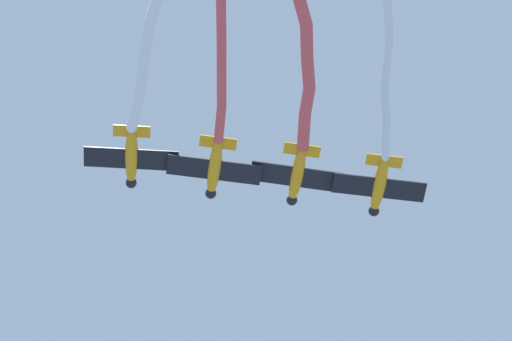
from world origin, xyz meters
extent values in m
ellipsoid|color=orange|center=(5.69, 12.71, 81.58)|extent=(4.43, 3.91, 1.01)
sphere|color=black|center=(3.88, 14.20, 81.58)|extent=(1.20, 1.20, 0.86)
ellipsoid|color=#232833|center=(5.22, 13.10, 81.96)|extent=(1.38, 1.30, 0.54)
cube|color=black|center=(5.56, 12.81, 81.44)|extent=(5.85, 6.59, 0.13)
cube|color=orange|center=(7.28, 11.39, 81.67)|extent=(2.50, 2.75, 0.11)
cube|color=black|center=(7.21, 11.45, 82.19)|extent=(0.95, 0.82, 1.39)
cylinder|color=white|center=(8.57, 10.06, 81.77)|extent=(2.53, 2.58, 1.19)
cylinder|color=white|center=(10.47, 7.80, 82.10)|extent=(2.39, 2.72, 0.81)
cylinder|color=white|center=(12.56, 5.54, 82.48)|extent=(2.86, 2.63, 1.27)
cylinder|color=white|center=(14.65, 3.28, 83.02)|extent=(2.47, 2.72, 1.22)
sphere|color=white|center=(7.59, 11.14, 81.52)|extent=(0.61, 0.61, 0.61)
sphere|color=white|center=(9.54, 8.97, 82.02)|extent=(0.61, 0.61, 0.61)
sphere|color=white|center=(11.41, 6.63, 82.19)|extent=(0.61, 0.61, 0.61)
sphere|color=white|center=(13.72, 4.45, 82.77)|extent=(0.61, 0.61, 0.61)
ellipsoid|color=orange|center=(1.64, 7.84, 81.88)|extent=(4.50, 3.81, 1.01)
sphere|color=black|center=(-0.21, 9.28, 81.88)|extent=(1.20, 1.20, 0.86)
ellipsoid|color=#232833|center=(1.15, 8.22, 82.26)|extent=(1.38, 1.28, 0.54)
cube|color=black|center=(1.51, 7.95, 81.74)|extent=(5.71, 6.68, 0.13)
cube|color=orange|center=(3.27, 6.58, 81.97)|extent=(2.46, 2.78, 0.11)
cube|color=black|center=(3.19, 6.64, 82.49)|extent=(0.97, 0.79, 1.39)
cylinder|color=#DB4C4C|center=(4.50, 5.44, 81.96)|extent=(2.59, 2.45, 1.27)
cylinder|color=#DB4C4C|center=(6.28, 3.81, 82.01)|extent=(2.41, 2.16, 1.14)
cylinder|color=#DB4C4C|center=(7.90, 2.11, 81.86)|extent=(2.29, 2.50, 1.08)
cylinder|color=#DB4C4C|center=(9.49, 0.17, 81.79)|extent=(2.39, 2.55, 0.95)
cylinder|color=#DB4C4C|center=(10.84, -1.80, 81.90)|extent=(2.02, 2.41, 1.32)
sphere|color=#DB4C4C|center=(3.58, 6.34, 81.82)|extent=(0.91, 0.91, 0.91)
sphere|color=#DB4C4C|center=(5.41, 4.54, 82.10)|extent=(0.91, 0.91, 0.91)
sphere|color=#DB4C4C|center=(7.15, 3.08, 81.92)|extent=(0.91, 0.91, 0.91)
sphere|color=#DB4C4C|center=(8.65, 1.15, 81.81)|extent=(0.91, 0.91, 0.91)
sphere|color=#DB4C4C|center=(10.33, -0.81, 81.78)|extent=(0.91, 0.91, 0.91)
ellipsoid|color=orange|center=(-2.41, 2.98, 81.58)|extent=(4.46, 3.87, 1.01)
sphere|color=black|center=(-4.24, 4.45, 81.58)|extent=(1.20, 1.20, 0.86)
ellipsoid|color=#232833|center=(-2.89, 3.37, 81.96)|extent=(1.38, 1.29, 0.54)
cube|color=black|center=(-2.54, 3.09, 81.44)|extent=(5.79, 6.63, 0.13)
cube|color=orange|center=(-0.80, 1.69, 81.67)|extent=(2.48, 2.77, 0.11)
cube|color=black|center=(-0.88, 1.75, 82.19)|extent=(0.96, 0.80, 1.39)
cylinder|color=#DB4C4C|center=(0.56, 0.51, 81.38)|extent=(2.66, 2.38, 1.05)
cylinder|color=#DB4C4C|center=(2.51, -1.36, 81.36)|extent=(2.41, 2.38, 1.01)
cylinder|color=#DB4C4C|center=(4.31, -3.23, 81.35)|extent=(2.38, 2.34, 1.02)
cylinder|color=#DB4C4C|center=(6.21, -5.23, 81.28)|extent=(2.57, 2.63, 0.85)
sphere|color=#DB4C4C|center=(-0.49, 1.44, 81.52)|extent=(0.71, 0.71, 0.71)
sphere|color=#DB4C4C|center=(1.61, -0.41, 81.24)|extent=(0.71, 0.71, 0.71)
sphere|color=#DB4C4C|center=(3.42, -2.31, 81.48)|extent=(0.71, 0.71, 0.71)
sphere|color=#DB4C4C|center=(5.20, -4.15, 81.22)|extent=(0.71, 0.71, 0.71)
sphere|color=#DB4C4C|center=(7.22, -6.30, 81.33)|extent=(0.71, 0.71, 0.71)
ellipsoid|color=orange|center=(-6.46, -1.88, 81.88)|extent=(4.26, 4.11, 1.01)
sphere|color=black|center=(-8.17, -0.27, 81.88)|extent=(1.21, 1.21, 0.86)
ellipsoid|color=#232833|center=(-6.91, -1.46, 82.26)|extent=(1.35, 1.33, 0.54)
cube|color=black|center=(-6.58, -1.77, 81.74)|extent=(6.14, 6.35, 0.13)
cube|color=orange|center=(-4.96, -3.30, 81.97)|extent=(2.60, 2.68, 0.11)
cube|color=black|center=(-5.03, -3.24, 82.49)|extent=(0.90, 0.87, 1.39)
cylinder|color=white|center=(-3.41, -4.39, 81.63)|extent=(3.09, 2.32, 1.26)
cylinder|color=white|center=(-0.82, -6.21, 81.42)|extent=(3.15, 2.67, 0.88)
cylinder|color=white|center=(1.64, -8.02, 81.24)|extent=(2.86, 2.29, 1.17)
cylinder|color=white|center=(4.21, -9.54, 80.98)|extent=(3.28, 2.15, 1.09)
sphere|color=white|center=(-4.68, -3.57, 81.82)|extent=(0.82, 0.82, 0.82)
sphere|color=white|center=(-2.14, -5.20, 81.44)|extent=(0.82, 0.82, 0.82)
sphere|color=white|center=(0.50, -7.21, 81.39)|extent=(0.82, 0.82, 0.82)
sphere|color=white|center=(2.79, -8.83, 81.10)|extent=(0.82, 0.82, 0.82)
camera|label=1|loc=(29.59, -26.66, 4.39)|focal=82.26mm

